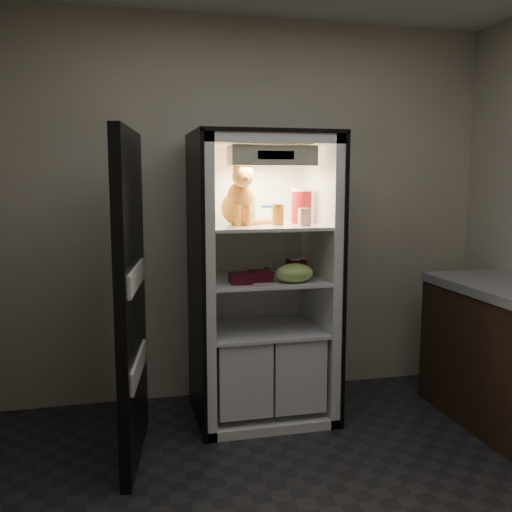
{
  "coord_description": "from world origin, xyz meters",
  "views": [
    {
      "loc": [
        -0.9,
        -2.23,
        1.59
      ],
      "look_at": [
        -0.05,
        1.32,
        1.09
      ],
      "focal_mm": 40.0,
      "sensor_mm": 36.0,
      "label": 1
    }
  ],
  "objects_px": {
    "parmesan_shaker": "(250,210)",
    "cream_carton": "(304,217)",
    "mayo_tub": "(267,214)",
    "soda_can_c": "(295,268)",
    "tabby_cat": "(239,201)",
    "grape_bag": "(294,273)",
    "condiment_jar": "(269,271)",
    "salsa_jar": "(278,215)",
    "berry_box_left": "(241,278)",
    "refrigerator": "(261,298)",
    "soda_can_a": "(290,266)",
    "soda_can_b": "(302,267)",
    "berry_box_right": "(261,276)",
    "pepper_jar": "(301,206)"
  },
  "relations": [
    {
      "from": "tabby_cat",
      "to": "parmesan_shaker",
      "type": "relative_size",
      "value": 2.31
    },
    {
      "from": "grape_bag",
      "to": "soda_can_a",
      "type": "bearing_deg",
      "value": 78.21
    },
    {
      "from": "pepper_jar",
      "to": "parmesan_shaker",
      "type": "bearing_deg",
      "value": 172.91
    },
    {
      "from": "tabby_cat",
      "to": "soda_can_b",
      "type": "xyz_separation_m",
      "value": [
        0.41,
        -0.04,
        -0.44
      ]
    },
    {
      "from": "parmesan_shaker",
      "to": "salsa_jar",
      "type": "bearing_deg",
      "value": -43.65
    },
    {
      "from": "parmesan_shaker",
      "to": "cream_carton",
      "type": "xyz_separation_m",
      "value": [
        0.29,
        -0.23,
        -0.03
      ]
    },
    {
      "from": "mayo_tub",
      "to": "berry_box_left",
      "type": "bearing_deg",
      "value": -126.97
    },
    {
      "from": "berry_box_right",
      "to": "cream_carton",
      "type": "bearing_deg",
      "value": -12.16
    },
    {
      "from": "cream_carton",
      "to": "tabby_cat",
      "type": "bearing_deg",
      "value": 154.09
    },
    {
      "from": "soda_can_c",
      "to": "grape_bag",
      "type": "relative_size",
      "value": 0.5
    },
    {
      "from": "cream_carton",
      "to": "soda_can_a",
      "type": "distance_m",
      "value": 0.42
    },
    {
      "from": "refrigerator",
      "to": "pepper_jar",
      "type": "bearing_deg",
      "value": -5.05
    },
    {
      "from": "refrigerator",
      "to": "mayo_tub",
      "type": "xyz_separation_m",
      "value": [
        0.07,
        0.12,
        0.56
      ]
    },
    {
      "from": "condiment_jar",
      "to": "berry_box_right",
      "type": "relative_size",
      "value": 0.62
    },
    {
      "from": "soda_can_c",
      "to": "berry_box_left",
      "type": "distance_m",
      "value": 0.42
    },
    {
      "from": "berry_box_left",
      "to": "tabby_cat",
      "type": "bearing_deg",
      "value": 80.21
    },
    {
      "from": "refrigerator",
      "to": "cream_carton",
      "type": "distance_m",
      "value": 0.63
    },
    {
      "from": "refrigerator",
      "to": "berry_box_right",
      "type": "bearing_deg",
      "value": -103.55
    },
    {
      "from": "parmesan_shaker",
      "to": "berry_box_left",
      "type": "relative_size",
      "value": 1.35
    },
    {
      "from": "soda_can_a",
      "to": "soda_can_b",
      "type": "distance_m",
      "value": 0.11
    },
    {
      "from": "cream_carton",
      "to": "soda_can_a",
      "type": "xyz_separation_m",
      "value": [
        -0.02,
        0.24,
        -0.35
      ]
    },
    {
      "from": "salsa_jar",
      "to": "soda_can_c",
      "type": "bearing_deg",
      "value": 15.26
    },
    {
      "from": "parmesan_shaker",
      "to": "soda_can_c",
      "type": "height_order",
      "value": "parmesan_shaker"
    },
    {
      "from": "salsa_jar",
      "to": "soda_can_b",
      "type": "relative_size",
      "value": 1.09
    },
    {
      "from": "refrigerator",
      "to": "pepper_jar",
      "type": "height_order",
      "value": "refrigerator"
    },
    {
      "from": "berry_box_left",
      "to": "parmesan_shaker",
      "type": "bearing_deg",
      "value": 63.82
    },
    {
      "from": "mayo_tub",
      "to": "pepper_jar",
      "type": "bearing_deg",
      "value": -36.58
    },
    {
      "from": "refrigerator",
      "to": "soda_can_c",
      "type": "relative_size",
      "value": 15.68
    },
    {
      "from": "mayo_tub",
      "to": "soda_can_c",
      "type": "distance_m",
      "value": 0.43
    },
    {
      "from": "refrigerator",
      "to": "condiment_jar",
      "type": "bearing_deg",
      "value": -57.07
    },
    {
      "from": "condiment_jar",
      "to": "berry_box_left",
      "type": "bearing_deg",
      "value": -144.28
    },
    {
      "from": "parmesan_shaker",
      "to": "tabby_cat",
      "type": "bearing_deg",
      "value": -150.05
    },
    {
      "from": "soda_can_a",
      "to": "condiment_jar",
      "type": "bearing_deg",
      "value": -153.25
    },
    {
      "from": "cream_carton",
      "to": "berry_box_left",
      "type": "relative_size",
      "value": 0.84
    },
    {
      "from": "salsa_jar",
      "to": "soda_can_c",
      "type": "xyz_separation_m",
      "value": [
        0.13,
        0.04,
        -0.36
      ]
    },
    {
      "from": "salsa_jar",
      "to": "berry_box_left",
      "type": "xyz_separation_m",
      "value": [
        -0.26,
        -0.09,
        -0.38
      ]
    },
    {
      "from": "parmesan_shaker",
      "to": "cream_carton",
      "type": "bearing_deg",
      "value": -38.19
    },
    {
      "from": "refrigerator",
      "to": "berry_box_right",
      "type": "height_order",
      "value": "refrigerator"
    },
    {
      "from": "cream_carton",
      "to": "pepper_jar",
      "type": "bearing_deg",
      "value": 77.1
    },
    {
      "from": "pepper_jar",
      "to": "condiment_jar",
      "type": "distance_m",
      "value": 0.48
    },
    {
      "from": "soda_can_c",
      "to": "soda_can_a",
      "type": "bearing_deg",
      "value": 90.18
    },
    {
      "from": "soda_can_c",
      "to": "condiment_jar",
      "type": "bearing_deg",
      "value": 169.81
    },
    {
      "from": "refrigerator",
      "to": "tabby_cat",
      "type": "distance_m",
      "value": 0.67
    },
    {
      "from": "berry_box_left",
      "to": "mayo_tub",
      "type": "bearing_deg",
      "value": 53.03
    },
    {
      "from": "berry_box_right",
      "to": "berry_box_left",
      "type": "bearing_deg",
      "value": -157.48
    },
    {
      "from": "tabby_cat",
      "to": "grape_bag",
      "type": "xyz_separation_m",
      "value": [
        0.3,
        -0.23,
        -0.44
      ]
    },
    {
      "from": "soda_can_b",
      "to": "grape_bag",
      "type": "distance_m",
      "value": 0.22
    },
    {
      "from": "mayo_tub",
      "to": "condiment_jar",
      "type": "relative_size",
      "value": 1.39
    },
    {
      "from": "pepper_jar",
      "to": "cream_carton",
      "type": "height_order",
      "value": "pepper_jar"
    },
    {
      "from": "soda_can_c",
      "to": "grape_bag",
      "type": "distance_m",
      "value": 0.18
    }
  ]
}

